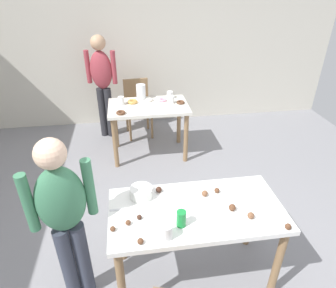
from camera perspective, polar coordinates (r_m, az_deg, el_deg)
The scene contains 30 objects.
ground_plane at distance 2.79m, azimuth 1.42°, elevation -23.64°, with size 6.40×6.40×0.00m, color gray.
wall_back at distance 4.93m, azimuth -4.96°, elevation 18.81°, with size 6.40×0.10×2.60m, color beige.
dining_table_near at distance 2.30m, azimuth 5.43°, elevation -14.34°, with size 1.29×0.64×0.75m.
dining_table_far at distance 3.98m, azimuth -3.79°, elevation 5.92°, with size 1.06×0.65×0.75m.
chair_far_table at distance 4.65m, azimuth -5.94°, elevation 7.72°, with size 0.44×0.44×0.87m.
person_girl_near at distance 2.15m, azimuth -19.49°, elevation -12.77°, with size 0.45×0.28×1.43m.
person_adult_far at distance 4.50m, azimuth -12.69°, elevation 12.26°, with size 0.45×0.27×1.55m.
mixing_bowl at distance 2.30m, azimuth -5.22°, elevation -9.34°, with size 0.18×0.18×0.08m, color white.
soda_can at distance 2.06m, azimuth 2.64°, elevation -14.28°, with size 0.07×0.07×0.12m, color #198438.
fork_near at distance 2.23m, azimuth -9.07°, elevation -12.44°, with size 0.17×0.02×0.01m, color silver.
cup_near_0 at distance 1.98m, azimuth -0.36°, elevation -16.66°, with size 0.08×0.08×0.11m, color white.
cake_ball_0 at distance 2.21m, azimuth 22.31°, elevation -14.62°, with size 0.04×0.04×0.04m, color brown.
cake_ball_1 at distance 2.21m, azimuth 15.80°, elevation -13.23°, with size 0.05×0.05×0.05m, color brown.
cake_ball_2 at distance 2.33m, azimuth 7.15°, elevation -9.51°, with size 0.05×0.05×0.05m, color brown.
cake_ball_3 at distance 2.24m, azimuth 12.38°, elevation -11.96°, with size 0.05×0.05×0.05m, color brown.
cake_ball_4 at distance 2.35m, azimuth -1.80°, elevation -8.83°, with size 0.05×0.05×0.05m, color #3D2319.
cake_ball_5 at distance 2.11m, azimuth -7.76°, elevation -14.90°, with size 0.04×0.04×0.04m, color brown.
cake_ball_6 at distance 2.14m, azimuth -5.60°, elevation -13.97°, with size 0.04×0.04×0.04m, color #3D2319.
cake_ball_7 at distance 2.08m, azimuth -10.69°, elevation -15.89°, with size 0.04×0.04×0.04m, color brown.
cake_ball_8 at distance 2.38m, azimuth 9.49°, elevation -8.89°, with size 0.04×0.04×0.04m, color brown.
cake_ball_9 at distance 1.98m, azimuth -5.37°, elevation -18.30°, with size 0.04×0.04×0.04m, color brown.
pitcher_far at distance 4.12m, azimuth -5.28°, elevation 10.06°, with size 0.13×0.13×0.20m, color white.
cup_far_0 at distance 3.97m, azimuth 0.73°, elevation 8.59°, with size 0.07×0.07×0.10m, color white.
cup_far_1 at distance 3.97m, azimuth -9.10°, elevation 8.30°, with size 0.08×0.08×0.11m, color white.
cup_far_2 at distance 4.15m, azimuth 0.36°, elevation 9.55°, with size 0.09×0.09×0.10m, color white.
donut_far_0 at distance 3.70m, azimuth -9.16°, elevation 6.04°, with size 0.12×0.12×0.03m, color brown.
donut_far_1 at distance 4.01m, azimuth -6.90°, elevation 8.19°, with size 0.13×0.13×0.04m, color gold.
donut_far_2 at distance 4.07m, azimuth -3.68°, elevation 8.60°, with size 0.10×0.10×0.03m, color white.
donut_far_3 at distance 3.98m, azimuth 2.45°, elevation 8.10°, with size 0.11×0.11×0.03m, color brown.
donut_far_4 at distance 4.05m, azimuth -1.07°, elevation 8.56°, with size 0.11×0.11×0.03m, color pink.
Camera 1 is at (-0.30, -1.63, 2.24)m, focal length 31.36 mm.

